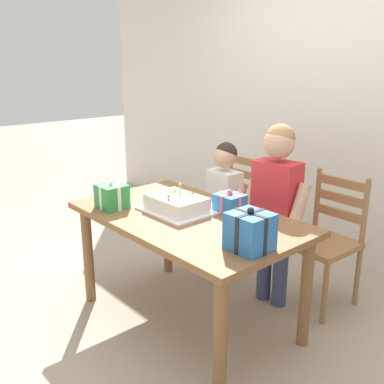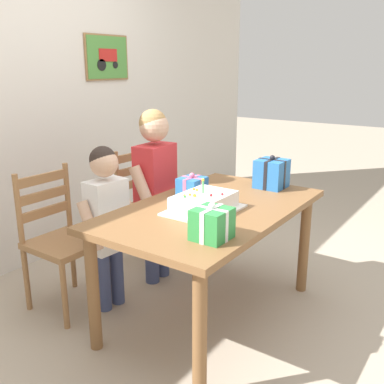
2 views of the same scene
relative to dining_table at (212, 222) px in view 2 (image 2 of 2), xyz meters
name	(u,v)px [view 2 (image 2 of 2)]	position (x,y,z in m)	size (l,w,h in m)	color
ground_plane	(210,315)	(0.00, 0.00, -0.64)	(20.00, 20.00, 0.00)	tan
back_wall	(32,99)	(0.00, 1.66, 0.66)	(6.40, 0.11, 2.60)	silver
dining_table	(212,222)	(0.00, 0.00, 0.00)	(1.47, 0.87, 0.74)	brown
birthday_cake	(204,203)	(-0.10, -0.01, 0.15)	(0.44, 0.34, 0.19)	white
gift_box_red_large	(192,186)	(0.13, 0.24, 0.16)	(0.17, 0.15, 0.15)	#286BB7
gift_box_beside_cake	(212,224)	(-0.43, -0.27, 0.18)	(0.18, 0.17, 0.19)	#2D8E42
gift_box_corner_small	(272,174)	(0.60, -0.11, 0.20)	(0.21, 0.20, 0.23)	#286BB7
chair_left	(62,239)	(-0.43, 0.88, -0.17)	(0.42, 0.42, 0.92)	#996B42
chair_right	(148,205)	(0.44, 0.88, -0.17)	(0.44, 0.44, 0.92)	#996B42
child_older	(156,180)	(0.21, 0.61, 0.13)	(0.47, 0.27, 1.27)	#38426B
child_younger	(107,213)	(-0.28, 0.61, 0.02)	(0.40, 0.23, 1.08)	#38426B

